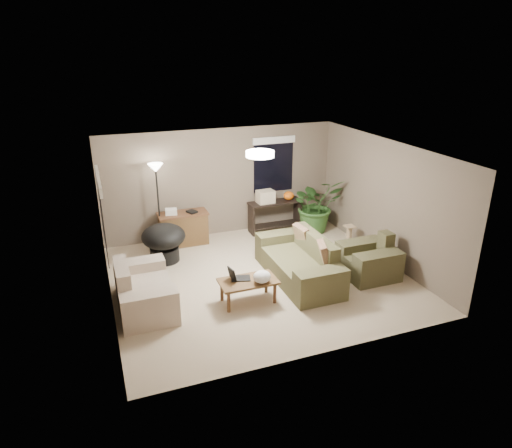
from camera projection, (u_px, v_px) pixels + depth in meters
name	position (u px, v px, depth m)	size (l,w,h in m)	color
room_shell	(260.00, 218.00, 8.40)	(5.50, 5.50, 5.50)	#BEAA8D
main_sofa	(300.00, 264.00, 8.76)	(0.95, 2.20, 0.85)	brown
throw_pillows	(313.00, 245.00, 8.71)	(0.36, 1.38, 0.47)	#8C7251
loveseat	(143.00, 292.00, 7.77)	(0.90, 1.60, 0.85)	beige
armchair	(369.00, 261.00, 8.87)	(0.95, 1.00, 0.85)	#4B482D
coffee_table	(248.00, 283.00, 7.91)	(1.00, 0.55, 0.42)	brown
laptop	(237.00, 276.00, 7.89)	(0.40, 0.31, 0.24)	black
plastic_bag	(262.00, 277.00, 7.78)	(0.31, 0.28, 0.22)	white
desk	(183.00, 228.00, 10.24)	(1.10, 0.50, 0.75)	brown
desk_papers	(175.00, 212.00, 10.03)	(0.72, 0.30, 0.12)	silver
console_table	(275.00, 214.00, 10.97)	(1.30, 0.40, 0.75)	black
pumpkin	(289.00, 196.00, 10.93)	(0.25, 0.25, 0.21)	orange
cardboard_box	(265.00, 197.00, 10.72)	(0.39, 0.30, 0.30)	beige
papasan_chair	(164.00, 240.00, 9.40)	(1.17, 1.17, 0.80)	black
floor_lamp	(156.00, 178.00, 9.63)	(0.32, 0.32, 1.91)	black
ceiling_fixture	(260.00, 154.00, 7.97)	(0.50, 0.50, 0.10)	white
houseplant	(316.00, 210.00, 10.95)	(1.19, 1.32, 1.03)	#2D5923
cat_scratching_post	(349.00, 238.00, 10.16)	(0.32, 0.32, 0.50)	tan
window_left	(101.00, 202.00, 7.58)	(0.05, 1.56, 1.33)	black
window_back	(274.00, 155.00, 10.79)	(1.06, 0.05, 1.33)	black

